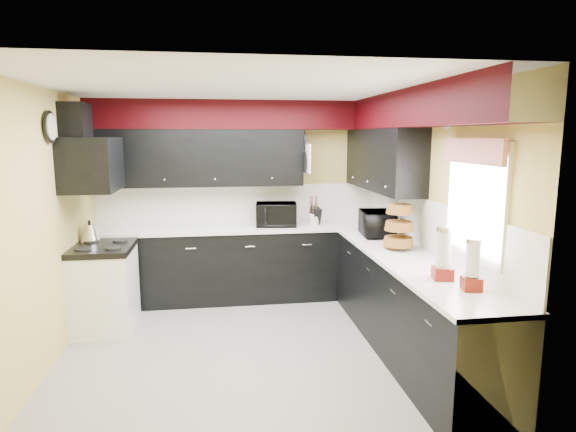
% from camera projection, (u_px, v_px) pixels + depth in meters
% --- Properties ---
extents(ground, '(3.60, 3.60, 0.00)m').
position_uv_depth(ground, '(249.00, 348.00, 4.74)').
color(ground, gray).
rests_on(ground, ground).
extents(wall_back, '(3.60, 0.06, 2.50)m').
position_uv_depth(wall_back, '(239.00, 199.00, 6.29)').
color(wall_back, '#E0C666').
rests_on(wall_back, ground).
extents(wall_right, '(0.06, 3.60, 2.50)m').
position_uv_depth(wall_right, '(428.00, 219.00, 4.80)').
color(wall_right, '#E0C666').
rests_on(wall_right, ground).
extents(wall_left, '(0.06, 3.60, 2.50)m').
position_uv_depth(wall_left, '(45.00, 229.00, 4.28)').
color(wall_left, '#E0C666').
rests_on(wall_left, ground).
extents(ceiling, '(3.60, 3.60, 0.06)m').
position_uv_depth(ceiling, '(246.00, 87.00, 4.33)').
color(ceiling, white).
rests_on(ceiling, wall_back).
extents(cab_back, '(3.60, 0.60, 0.90)m').
position_uv_depth(cab_back, '(241.00, 264.00, 6.13)').
color(cab_back, black).
rests_on(cab_back, ground).
extents(cab_right, '(0.60, 3.00, 0.90)m').
position_uv_depth(cab_right, '(408.00, 307.00, 4.59)').
color(cab_right, black).
rests_on(cab_right, ground).
extents(counter_back, '(3.62, 0.64, 0.04)m').
position_uv_depth(counter_back, '(240.00, 228.00, 6.05)').
color(counter_back, white).
rests_on(counter_back, cab_back).
extents(counter_right, '(0.64, 3.02, 0.04)m').
position_uv_depth(counter_right, '(410.00, 260.00, 4.52)').
color(counter_right, white).
rests_on(counter_right, cab_right).
extents(splash_back, '(3.60, 0.02, 0.50)m').
position_uv_depth(splash_back, '(239.00, 204.00, 6.29)').
color(splash_back, white).
rests_on(splash_back, counter_back).
extents(splash_right, '(0.02, 3.60, 0.50)m').
position_uv_depth(splash_right, '(427.00, 225.00, 4.81)').
color(splash_right, white).
rests_on(splash_right, counter_right).
extents(upper_back, '(2.60, 0.35, 0.70)m').
position_uv_depth(upper_back, '(198.00, 158.00, 5.96)').
color(upper_back, black).
rests_on(upper_back, wall_back).
extents(upper_right, '(0.35, 1.80, 0.70)m').
position_uv_depth(upper_right, '(382.00, 159.00, 5.56)').
color(upper_right, black).
rests_on(upper_right, wall_right).
extents(soffit_back, '(3.60, 0.36, 0.35)m').
position_uv_depth(soffit_back, '(238.00, 115.00, 5.94)').
color(soffit_back, black).
rests_on(soffit_back, wall_back).
extents(soffit_right, '(0.36, 3.24, 0.35)m').
position_uv_depth(soffit_right, '(423.00, 108.00, 4.42)').
color(soffit_right, black).
rests_on(soffit_right, wall_right).
extents(stove, '(0.60, 0.75, 0.86)m').
position_uv_depth(stove, '(105.00, 290.00, 5.19)').
color(stove, white).
rests_on(stove, ground).
extents(cooktop, '(0.62, 0.77, 0.06)m').
position_uv_depth(cooktop, '(102.00, 248.00, 5.11)').
color(cooktop, black).
rests_on(cooktop, stove).
extents(hood, '(0.50, 0.78, 0.55)m').
position_uv_depth(hood, '(92.00, 164.00, 4.96)').
color(hood, black).
rests_on(hood, wall_left).
extents(hood_duct, '(0.24, 0.40, 0.40)m').
position_uv_depth(hood_duct, '(76.00, 123.00, 4.87)').
color(hood_duct, black).
rests_on(hood_duct, wall_left).
extents(window, '(0.03, 0.86, 0.96)m').
position_uv_depth(window, '(476.00, 201.00, 3.87)').
color(window, white).
rests_on(window, wall_right).
extents(valance, '(0.04, 0.88, 0.20)m').
position_uv_depth(valance, '(473.00, 151.00, 3.79)').
color(valance, red).
rests_on(valance, wall_right).
extents(pan_top, '(0.03, 0.22, 0.40)m').
position_uv_depth(pan_top, '(304.00, 141.00, 6.04)').
color(pan_top, black).
rests_on(pan_top, upper_back).
extents(pan_mid, '(0.03, 0.28, 0.46)m').
position_uv_depth(pan_mid, '(306.00, 162.00, 5.96)').
color(pan_mid, black).
rests_on(pan_mid, upper_back).
extents(pan_low, '(0.03, 0.24, 0.42)m').
position_uv_depth(pan_low, '(302.00, 163.00, 6.22)').
color(pan_low, black).
rests_on(pan_low, upper_back).
extents(cut_board, '(0.03, 0.26, 0.35)m').
position_uv_depth(cut_board, '(308.00, 158.00, 5.83)').
color(cut_board, white).
rests_on(cut_board, upper_back).
extents(baskets, '(0.27, 0.27, 0.50)m').
position_uv_depth(baskets, '(399.00, 226.00, 4.82)').
color(baskets, brown).
rests_on(baskets, upper_right).
extents(clock, '(0.03, 0.30, 0.30)m').
position_uv_depth(clock, '(50.00, 127.00, 4.38)').
color(clock, black).
rests_on(clock, wall_left).
extents(deco_plate, '(0.03, 0.24, 0.24)m').
position_uv_depth(deco_plate, '(447.00, 115.00, 4.29)').
color(deco_plate, white).
rests_on(deco_plate, wall_right).
extents(toaster_oven, '(0.55, 0.47, 0.29)m').
position_uv_depth(toaster_oven, '(276.00, 214.00, 6.09)').
color(toaster_oven, black).
rests_on(toaster_oven, counter_back).
extents(microwave, '(0.39, 0.54, 0.28)m').
position_uv_depth(microwave, '(377.00, 224.00, 5.49)').
color(microwave, black).
rests_on(microwave, counter_right).
extents(utensil_crock, '(0.17, 0.17, 0.14)m').
position_uv_depth(utensil_crock, '(314.00, 219.00, 6.17)').
color(utensil_crock, silver).
rests_on(utensil_crock, counter_back).
extents(knife_block, '(0.14, 0.17, 0.23)m').
position_uv_depth(knife_block, '(315.00, 216.00, 6.18)').
color(knife_block, black).
rests_on(knife_block, counter_back).
extents(kettle, '(0.25, 0.25, 0.19)m').
position_uv_depth(kettle, '(90.00, 233.00, 5.31)').
color(kettle, silver).
rests_on(kettle, cooktop).
extents(dispenser_a, '(0.18, 0.18, 0.40)m').
position_uv_depth(dispenser_a, '(443.00, 255.00, 3.80)').
color(dispenser_a, '#69070E').
rests_on(dispenser_a, counter_right).
extents(dispenser_b, '(0.15, 0.15, 0.35)m').
position_uv_depth(dispenser_b, '(472.00, 267.00, 3.53)').
color(dispenser_b, '#5F0804').
rests_on(dispenser_b, counter_right).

